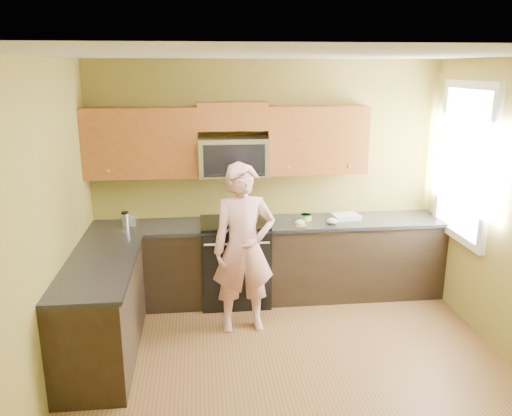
{
  "coord_description": "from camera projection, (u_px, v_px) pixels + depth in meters",
  "views": [
    {
      "loc": [
        -0.77,
        -3.8,
        2.62
      ],
      "look_at": [
        -0.2,
        1.3,
        1.2
      ],
      "focal_mm": 36.02,
      "sensor_mm": 36.0,
      "label": 1
    }
  ],
  "objects": [
    {
      "name": "floor",
      "position": [
        296.0,
        381.0,
        4.42
      ],
      "size": [
        4.0,
        4.0,
        0.0
      ],
      "primitive_type": "plane",
      "color": "brown",
      "rests_on": "ground"
    },
    {
      "name": "ceiling",
      "position": [
        303.0,
        55.0,
        3.7
      ],
      "size": [
        4.0,
        4.0,
        0.0
      ],
      "primitive_type": "plane",
      "rotation": [
        3.14,
        0.0,
        0.0
      ],
      "color": "white",
      "rests_on": "ground"
    },
    {
      "name": "wall_back",
      "position": [
        266.0,
        179.0,
        5.97
      ],
      "size": [
        4.0,
        0.0,
        4.0
      ],
      "primitive_type": "plane",
      "rotation": [
        1.57,
        0.0,
        0.0
      ],
      "color": "olive",
      "rests_on": "ground"
    },
    {
      "name": "wall_front",
      "position": [
        391.0,
        381.0,
        2.14
      ],
      "size": [
        4.0,
        0.0,
        4.0
      ],
      "primitive_type": "plane",
      "rotation": [
        -1.57,
        0.0,
        0.0
      ],
      "color": "olive",
      "rests_on": "ground"
    },
    {
      "name": "wall_left",
      "position": [
        37.0,
        242.0,
        3.84
      ],
      "size": [
        0.0,
        4.0,
        4.0
      ],
      "primitive_type": "plane",
      "rotation": [
        1.57,
        0.0,
        1.57
      ],
      "color": "olive",
      "rests_on": "ground"
    },
    {
      "name": "cabinet_back_run",
      "position": [
        269.0,
        262.0,
        5.93
      ],
      "size": [
        4.0,
        0.6,
        0.88
      ],
      "primitive_type": "cube",
      "color": "black",
      "rests_on": "floor"
    },
    {
      "name": "cabinet_left_run",
      "position": [
        102.0,
        313.0,
        4.69
      ],
      "size": [
        0.6,
        1.6,
        0.88
      ],
      "primitive_type": "cube",
      "color": "black",
      "rests_on": "floor"
    },
    {
      "name": "countertop_back",
      "position": [
        270.0,
        224.0,
        5.8
      ],
      "size": [
        4.0,
        0.62,
        0.04
      ],
      "primitive_type": "cube",
      "color": "black",
      "rests_on": "cabinet_back_run"
    },
    {
      "name": "countertop_left",
      "position": [
        99.0,
        266.0,
        4.57
      ],
      "size": [
        0.62,
        1.6,
        0.04
      ],
      "primitive_type": "cube",
      "color": "black",
      "rests_on": "cabinet_left_run"
    },
    {
      "name": "stove",
      "position": [
        235.0,
        261.0,
        5.85
      ],
      "size": [
        0.76,
        0.65,
        0.95
      ],
      "primitive_type": null,
      "color": "black",
      "rests_on": "floor"
    },
    {
      "name": "microwave",
      "position": [
        233.0,
        175.0,
        5.71
      ],
      "size": [
        0.76,
        0.4,
        0.42
      ],
      "primitive_type": null,
      "color": "silver",
      "rests_on": "wall_back"
    },
    {
      "name": "upper_cab_left",
      "position": [
        143.0,
        176.0,
        5.64
      ],
      "size": [
        1.22,
        0.33,
        0.75
      ],
      "primitive_type": null,
      "color": "brown",
      "rests_on": "wall_back"
    },
    {
      "name": "upper_cab_right",
      "position": [
        315.0,
        173.0,
        5.85
      ],
      "size": [
        1.12,
        0.33,
        0.75
      ],
      "primitive_type": null,
      "color": "brown",
      "rests_on": "wall_back"
    },
    {
      "name": "upper_cab_over_mw",
      "position": [
        232.0,
        116.0,
        5.57
      ],
      "size": [
        0.76,
        0.33,
        0.3
      ],
      "primitive_type": "cube",
      "color": "brown",
      "rests_on": "wall_back"
    },
    {
      "name": "window",
      "position": [
        465.0,
        163.0,
        5.34
      ],
      "size": [
        0.06,
        1.06,
        1.66
      ],
      "primitive_type": null,
      "color": "white",
      "rests_on": "wall_right"
    },
    {
      "name": "woman",
      "position": [
        244.0,
        249.0,
        5.11
      ],
      "size": [
        0.66,
        0.46,
        1.73
      ],
      "primitive_type": "imported",
      "rotation": [
        0.0,
        0.0,
        0.08
      ],
      "color": "#EC7679",
      "rests_on": "floor"
    },
    {
      "name": "frying_pan",
      "position": [
        233.0,
        228.0,
        5.49
      ],
      "size": [
        0.41,
        0.52,
        0.06
      ],
      "primitive_type": null,
      "rotation": [
        0.0,
        0.0,
        -0.38
      ],
      "color": "black",
      "rests_on": "stove"
    },
    {
      "name": "butter_tub",
      "position": [
        306.0,
        220.0,
        5.86
      ],
      "size": [
        0.16,
        0.16,
        0.09
      ],
      "primitive_type": null,
      "rotation": [
        0.0,
        0.0,
        -0.3
      ],
      "color": "#FAEF41",
      "rests_on": "countertop_back"
    },
    {
      "name": "toast_slice",
      "position": [
        301.0,
        225.0,
        5.65
      ],
      "size": [
        0.14,
        0.14,
        0.01
      ],
      "primitive_type": "cube",
      "rotation": [
        0.0,
        0.0,
        -0.27
      ],
      "color": "#B27F47",
      "rests_on": "countertop_back"
    },
    {
      "name": "napkin_a",
      "position": [
        300.0,
        222.0,
        5.68
      ],
      "size": [
        0.11,
        0.12,
        0.06
      ],
      "primitive_type": "ellipsoid",
      "rotation": [
        0.0,
        0.0,
        -0.04
      ],
      "color": "silver",
      "rests_on": "countertop_back"
    },
    {
      "name": "napkin_b",
      "position": [
        332.0,
        221.0,
        5.72
      ],
      "size": [
        0.13,
        0.14,
        0.07
      ],
      "primitive_type": "ellipsoid",
      "rotation": [
        0.0,
        0.0,
        -0.08
      ],
      "color": "silver",
      "rests_on": "countertop_back"
    },
    {
      "name": "dish_towel",
      "position": [
        346.0,
        216.0,
        5.93
      ],
      "size": [
        0.32,
        0.27,
        0.05
      ],
      "primitive_type": "cube",
      "rotation": [
        0.0,
        0.0,
        0.11
      ],
      "color": "white",
      "rests_on": "countertop_back"
    },
    {
      "name": "travel_mug",
      "position": [
        126.0,
        227.0,
        5.61
      ],
      "size": [
        0.09,
        0.09,
        0.17
      ],
      "primitive_type": null,
      "rotation": [
        0.0,
        0.0,
        0.13
      ],
      "color": "silver",
      "rests_on": "countertop_back"
    },
    {
      "name": "glass_a",
      "position": [
        132.0,
        221.0,
        5.64
      ],
      "size": [
        0.09,
        0.09,
        0.12
      ],
      "primitive_type": "cylinder",
      "rotation": [
        0.0,
        0.0,
        -0.38
      ],
      "color": "silver",
      "rests_on": "countertop_back"
    }
  ]
}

